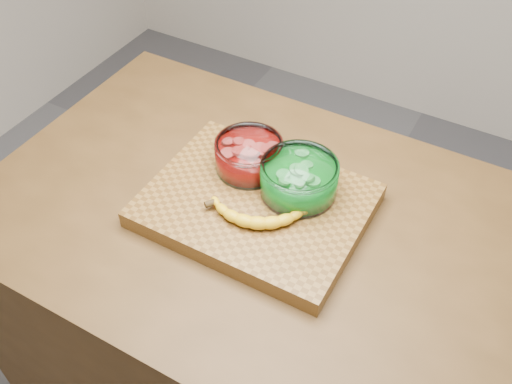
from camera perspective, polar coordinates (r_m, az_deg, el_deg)
The scene contains 5 objects.
counter at distance 1.58m, azimuth 0.00°, elevation -13.15°, with size 1.20×0.80×0.90m, color #4C3216.
cutting_board at distance 1.20m, azimuth 0.00°, elevation -1.34°, with size 0.45×0.35×0.04m, color brown.
bowl_red at distance 1.24m, azimuth -0.69°, elevation 3.66°, with size 0.15×0.15×0.07m.
bowl_green at distance 1.18m, azimuth 4.32°, elevation 1.32°, with size 0.16×0.16×0.08m.
banana at distance 1.15m, azimuth 0.18°, elevation -1.55°, with size 0.22×0.14×0.03m, color gold, non-canonical shape.
Camera 1 is at (0.41, -0.72, 1.79)m, focal length 40.00 mm.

